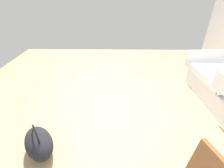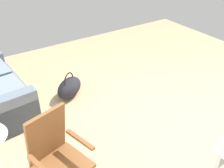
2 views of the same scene
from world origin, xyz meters
name	(u,v)px [view 1 (image 1 of 2)]	position (x,y,z in m)	size (l,w,h in m)	color
ground_plane	(125,107)	(0.00, 0.00, 0.00)	(6.55, 6.55, 0.00)	tan
duffel_bag	(39,143)	(1.16, 0.93, 0.15)	(0.59, 0.64, 0.43)	black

